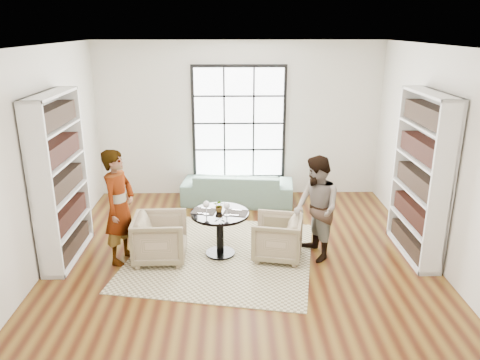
{
  "coord_description": "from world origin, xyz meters",
  "views": [
    {
      "loc": [
        -0.14,
        -5.99,
        3.25
      ],
      "look_at": [
        -0.02,
        0.4,
        1.13
      ],
      "focal_mm": 35.0,
      "sensor_mm": 36.0,
      "label": 1
    }
  ],
  "objects_px": {
    "pedestal_table": "(220,224)",
    "armchair_right": "(277,238)",
    "person_left": "(119,207)",
    "wine_glass_right": "(227,206)",
    "person_right": "(316,209)",
    "armchair_left": "(160,238)",
    "sofa": "(238,187)",
    "flower_centerpiece": "(219,206)",
    "wine_glass_left": "(206,205)"
  },
  "relations": [
    {
      "from": "pedestal_table",
      "to": "armchair_right",
      "type": "height_order",
      "value": "pedestal_table"
    },
    {
      "from": "person_left",
      "to": "wine_glass_right",
      "type": "bearing_deg",
      "value": -72.09
    },
    {
      "from": "armchair_right",
      "to": "person_right",
      "type": "xyz_separation_m",
      "value": [
        0.55,
        -0.0,
        0.45
      ]
    },
    {
      "from": "armchair_left",
      "to": "wine_glass_right",
      "type": "relative_size",
      "value": 3.73
    },
    {
      "from": "person_left",
      "to": "wine_glass_right",
      "type": "height_order",
      "value": "person_left"
    },
    {
      "from": "armchair_right",
      "to": "person_left",
      "type": "distance_m",
      "value": 2.3
    },
    {
      "from": "pedestal_table",
      "to": "person_left",
      "type": "height_order",
      "value": "person_left"
    },
    {
      "from": "armchair_right",
      "to": "person_left",
      "type": "height_order",
      "value": "person_left"
    },
    {
      "from": "sofa",
      "to": "flower_centerpiece",
      "type": "distance_m",
      "value": 2.2
    },
    {
      "from": "person_right",
      "to": "wine_glass_right",
      "type": "xyz_separation_m",
      "value": [
        -1.28,
        -0.02,
        0.06
      ]
    },
    {
      "from": "pedestal_table",
      "to": "wine_glass_right",
      "type": "xyz_separation_m",
      "value": [
        0.1,
        -0.12,
        0.33
      ]
    },
    {
      "from": "pedestal_table",
      "to": "armchair_left",
      "type": "bearing_deg",
      "value": -171.0
    },
    {
      "from": "person_left",
      "to": "flower_centerpiece",
      "type": "distance_m",
      "value": 1.41
    },
    {
      "from": "flower_centerpiece",
      "to": "armchair_right",
      "type": "bearing_deg",
      "value": -8.95
    },
    {
      "from": "armchair_left",
      "to": "flower_centerpiece",
      "type": "distance_m",
      "value": 0.97
    },
    {
      "from": "pedestal_table",
      "to": "wine_glass_right",
      "type": "bearing_deg",
      "value": -48.74
    },
    {
      "from": "pedestal_table",
      "to": "wine_glass_left",
      "type": "bearing_deg",
      "value": -157.14
    },
    {
      "from": "pedestal_table",
      "to": "wine_glass_right",
      "type": "relative_size",
      "value": 4.21
    },
    {
      "from": "wine_glass_left",
      "to": "pedestal_table",
      "type": "bearing_deg",
      "value": 22.86
    },
    {
      "from": "wine_glass_right",
      "to": "wine_glass_left",
      "type": "bearing_deg",
      "value": 172.53
    },
    {
      "from": "person_left",
      "to": "flower_centerpiece",
      "type": "relative_size",
      "value": 8.91
    },
    {
      "from": "person_left",
      "to": "person_right",
      "type": "relative_size",
      "value": 1.09
    },
    {
      "from": "sofa",
      "to": "person_left",
      "type": "xyz_separation_m",
      "value": [
        -1.69,
        -2.3,
        0.53
      ]
    },
    {
      "from": "armchair_left",
      "to": "person_left",
      "type": "xyz_separation_m",
      "value": [
        -0.55,
        0.0,
        0.49
      ]
    },
    {
      "from": "pedestal_table",
      "to": "armchair_left",
      "type": "height_order",
      "value": "armchair_left"
    },
    {
      "from": "armchair_left",
      "to": "wine_glass_left",
      "type": "bearing_deg",
      "value": -86.96
    },
    {
      "from": "sofa",
      "to": "wine_glass_left",
      "type": "bearing_deg",
      "value": 83.69
    },
    {
      "from": "wine_glass_left",
      "to": "person_left",
      "type": "bearing_deg",
      "value": -177.35
    },
    {
      "from": "pedestal_table",
      "to": "wine_glass_right",
      "type": "height_order",
      "value": "wine_glass_right"
    },
    {
      "from": "wine_glass_left",
      "to": "wine_glass_right",
      "type": "height_order",
      "value": "wine_glass_left"
    },
    {
      "from": "person_right",
      "to": "sofa",
      "type": "bearing_deg",
      "value": -170.0
    },
    {
      "from": "person_left",
      "to": "armchair_left",
      "type": "bearing_deg",
      "value": -72.78
    },
    {
      "from": "pedestal_table",
      "to": "wine_glass_left",
      "type": "xyz_separation_m",
      "value": [
        -0.19,
        -0.08,
        0.33
      ]
    },
    {
      "from": "sofa",
      "to": "armchair_left",
      "type": "xyz_separation_m",
      "value": [
        -1.14,
        -2.3,
        0.04
      ]
    },
    {
      "from": "pedestal_table",
      "to": "armchair_right",
      "type": "bearing_deg",
      "value": -6.81
    },
    {
      "from": "armchair_left",
      "to": "wine_glass_right",
      "type": "xyz_separation_m",
      "value": [
        0.96,
        0.02,
        0.48
      ]
    },
    {
      "from": "pedestal_table",
      "to": "armchair_left",
      "type": "xyz_separation_m",
      "value": [
        -0.86,
        -0.14,
        -0.15
      ]
    },
    {
      "from": "armchair_left",
      "to": "person_left",
      "type": "bearing_deg",
      "value": 88.21
    },
    {
      "from": "flower_centerpiece",
      "to": "wine_glass_left",
      "type": "bearing_deg",
      "value": -148.89
    },
    {
      "from": "armchair_right",
      "to": "person_right",
      "type": "bearing_deg",
      "value": 101.63
    },
    {
      "from": "sofa",
      "to": "armchair_right",
      "type": "xyz_separation_m",
      "value": [
        0.55,
        -2.26,
        0.01
      ]
    },
    {
      "from": "armchair_left",
      "to": "armchair_right",
      "type": "relative_size",
      "value": 1.08
    },
    {
      "from": "person_left",
      "to": "wine_glass_left",
      "type": "height_order",
      "value": "person_left"
    },
    {
      "from": "armchair_right",
      "to": "flower_centerpiece",
      "type": "bearing_deg",
      "value": -87.32
    },
    {
      "from": "sofa",
      "to": "wine_glass_left",
      "type": "xyz_separation_m",
      "value": [
        -0.47,
        -2.24,
        0.52
      ]
    },
    {
      "from": "person_right",
      "to": "pedestal_table",
      "type": "bearing_deg",
      "value": -109.97
    },
    {
      "from": "person_left",
      "to": "person_right",
      "type": "bearing_deg",
      "value": -72.04
    },
    {
      "from": "person_left",
      "to": "flower_centerpiece",
      "type": "xyz_separation_m",
      "value": [
        1.4,
        0.17,
        -0.06
      ]
    },
    {
      "from": "armchair_left",
      "to": "flower_centerpiece",
      "type": "bearing_deg",
      "value": -80.66
    },
    {
      "from": "person_right",
      "to": "wine_glass_left",
      "type": "xyz_separation_m",
      "value": [
        -1.57,
        0.02,
        0.06
      ]
    }
  ]
}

